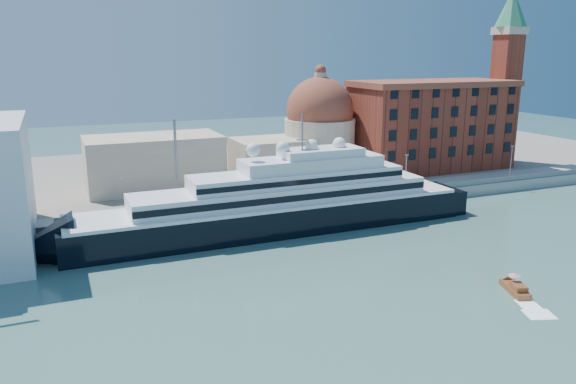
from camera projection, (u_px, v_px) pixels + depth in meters
name	position (u px, v px, depth m)	size (l,w,h in m)	color
ground	(356.00, 270.00, 85.82)	(400.00, 400.00, 0.00)	#376059
quay	(274.00, 207.00, 115.90)	(180.00, 10.00, 2.50)	gray
land	(219.00, 171.00, 152.59)	(260.00, 72.00, 2.00)	slate
quay_fence	(282.00, 204.00, 111.43)	(180.00, 0.10, 1.20)	slate
superyacht	(262.00, 210.00, 102.75)	(84.61, 11.73, 25.29)	black
water_taxi	(516.00, 288.00, 77.68)	(3.80, 6.21, 2.80)	brown
warehouse	(431.00, 124.00, 148.58)	(43.00, 19.00, 23.25)	maroon
campanile	(507.00, 66.00, 154.01)	(8.40, 8.40, 47.00)	maroon
church	(263.00, 143.00, 137.16)	(66.00, 18.00, 25.50)	beige
lamp_posts	(216.00, 173.00, 107.48)	(120.80, 2.40, 18.00)	slate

